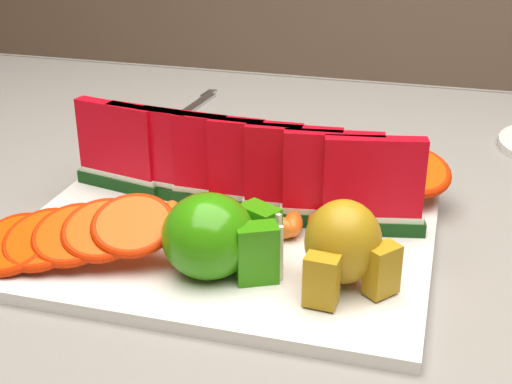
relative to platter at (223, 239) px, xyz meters
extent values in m
cube|color=#4E291D|center=(0.07, 0.10, -0.03)|extent=(1.40, 0.90, 0.03)
cube|color=#4E291D|center=(-0.57, 0.49, -0.40)|extent=(0.06, 0.06, 0.72)
cube|color=gray|center=(0.07, 0.10, -0.01)|extent=(1.52, 1.02, 0.01)
cube|color=gray|center=(0.07, 0.61, -0.10)|extent=(1.52, 0.01, 0.20)
cube|color=silver|center=(0.00, 0.00, 0.00)|extent=(0.40, 0.30, 0.01)
ellipsoid|color=#368B0E|center=(0.01, -0.07, 0.04)|extent=(0.08, 0.08, 0.08)
cube|color=#368B0E|center=(0.05, -0.07, 0.03)|extent=(0.04, 0.04, 0.06)
cube|color=beige|center=(0.06, -0.07, 0.03)|extent=(0.03, 0.02, 0.05)
cube|color=#368B0E|center=(0.05, -0.04, 0.03)|extent=(0.04, 0.04, 0.06)
cube|color=beige|center=(0.05, -0.04, 0.03)|extent=(0.03, 0.02, 0.05)
ellipsoid|color=#927605|center=(0.13, -0.06, 0.05)|extent=(0.08, 0.08, 0.07)
cube|color=#927605|center=(0.12, -0.10, 0.03)|extent=(0.03, 0.02, 0.04)
cube|color=#927605|center=(0.16, -0.07, 0.03)|extent=(0.03, 0.03, 0.04)
cube|color=silver|center=(-0.18, 0.38, 0.00)|extent=(0.03, 0.17, 0.00)
cube|color=silver|center=(-0.18, 0.47, 0.00)|extent=(0.01, 0.04, 0.00)
cube|color=silver|center=(-0.18, 0.47, 0.00)|extent=(0.01, 0.04, 0.00)
cube|color=silver|center=(-0.17, 0.47, 0.00)|extent=(0.01, 0.04, 0.00)
cube|color=#0C3707|center=(-0.14, 0.07, 0.01)|extent=(0.11, 0.04, 0.01)
cube|color=silver|center=(-0.14, 0.07, 0.02)|extent=(0.10, 0.04, 0.01)
cube|color=#BD0014|center=(-0.14, 0.07, 0.07)|extent=(0.10, 0.04, 0.08)
cube|color=#0C3707|center=(-0.10, 0.07, 0.01)|extent=(0.11, 0.04, 0.01)
cube|color=silver|center=(-0.10, 0.07, 0.02)|extent=(0.10, 0.03, 0.01)
cube|color=#BD0014|center=(-0.10, 0.07, 0.07)|extent=(0.10, 0.03, 0.08)
cube|color=#0C3707|center=(-0.06, 0.06, 0.01)|extent=(0.11, 0.03, 0.01)
cube|color=silver|center=(-0.06, 0.06, 0.02)|extent=(0.10, 0.03, 0.01)
cube|color=#BD0014|center=(-0.06, 0.06, 0.07)|extent=(0.10, 0.02, 0.08)
cube|color=#0C3707|center=(-0.02, 0.06, 0.01)|extent=(0.11, 0.02, 0.01)
cube|color=silver|center=(-0.02, 0.06, 0.02)|extent=(0.10, 0.02, 0.01)
cube|color=#BD0014|center=(-0.02, 0.06, 0.07)|extent=(0.10, 0.02, 0.08)
cube|color=#0C3707|center=(0.02, 0.05, 0.01)|extent=(0.11, 0.02, 0.01)
cube|color=silver|center=(0.02, 0.05, 0.02)|extent=(0.10, 0.02, 0.01)
cube|color=#BD0014|center=(0.02, 0.05, 0.07)|extent=(0.10, 0.02, 0.08)
cube|color=#0C3707|center=(0.06, 0.05, 0.01)|extent=(0.11, 0.03, 0.01)
cube|color=silver|center=(0.06, 0.05, 0.02)|extent=(0.10, 0.03, 0.01)
cube|color=#BD0014|center=(0.06, 0.05, 0.07)|extent=(0.10, 0.02, 0.08)
cube|color=#0C3707|center=(0.10, 0.05, 0.01)|extent=(0.11, 0.04, 0.01)
cube|color=silver|center=(0.10, 0.05, 0.02)|extent=(0.10, 0.03, 0.01)
cube|color=#BD0014|center=(0.10, 0.05, 0.07)|extent=(0.10, 0.03, 0.08)
cube|color=#0C3707|center=(0.14, 0.04, 0.01)|extent=(0.11, 0.04, 0.01)
cube|color=silver|center=(0.14, 0.04, 0.02)|extent=(0.10, 0.04, 0.01)
cube|color=#BD0014|center=(0.14, 0.04, 0.07)|extent=(0.10, 0.04, 0.08)
cylinder|color=orange|center=(-0.17, -0.10, 0.02)|extent=(0.08, 0.08, 0.03)
torus|color=#CB5D12|center=(-0.17, -0.10, 0.02)|extent=(0.09, 0.09, 0.03)
cylinder|color=orange|center=(-0.14, -0.09, 0.03)|extent=(0.07, 0.07, 0.03)
torus|color=#CB5D12|center=(-0.14, -0.09, 0.03)|extent=(0.08, 0.08, 0.03)
cylinder|color=orange|center=(-0.11, -0.08, 0.03)|extent=(0.07, 0.07, 0.03)
torus|color=#CB5D12|center=(-0.11, -0.08, 0.03)|extent=(0.08, 0.08, 0.03)
cylinder|color=orange|center=(-0.09, -0.07, 0.04)|extent=(0.08, 0.08, 0.03)
torus|color=#CB5D12|center=(-0.09, -0.07, 0.04)|extent=(0.09, 0.09, 0.03)
cylinder|color=orange|center=(-0.06, -0.07, 0.04)|extent=(0.08, 0.08, 0.03)
torus|color=#CB5D12|center=(-0.06, -0.07, 0.04)|extent=(0.09, 0.09, 0.03)
cylinder|color=orange|center=(-0.12, 0.13, 0.02)|extent=(0.08, 0.08, 0.03)
torus|color=#CB5D12|center=(-0.12, 0.13, 0.02)|extent=(0.09, 0.09, 0.03)
cylinder|color=orange|center=(-0.07, 0.13, 0.02)|extent=(0.08, 0.08, 0.03)
torus|color=#CB5D12|center=(-0.07, 0.13, 0.02)|extent=(0.09, 0.09, 0.03)
cylinder|color=orange|center=(-0.02, 0.13, 0.03)|extent=(0.09, 0.09, 0.03)
torus|color=#CB5D12|center=(-0.02, 0.13, 0.03)|extent=(0.10, 0.10, 0.03)
cylinder|color=orange|center=(0.02, 0.13, 0.03)|extent=(0.10, 0.09, 0.03)
torus|color=#CB5D12|center=(0.02, 0.13, 0.03)|extent=(0.11, 0.11, 0.03)
cylinder|color=orange|center=(0.07, 0.13, 0.03)|extent=(0.10, 0.10, 0.03)
torus|color=#CB5D12|center=(0.07, 0.13, 0.03)|extent=(0.11, 0.11, 0.03)
cylinder|color=orange|center=(0.12, 0.13, 0.03)|extent=(0.10, 0.10, 0.03)
torus|color=#CB5D12|center=(0.12, 0.13, 0.03)|extent=(0.12, 0.12, 0.03)
cylinder|color=orange|center=(0.17, 0.13, 0.04)|extent=(0.11, 0.11, 0.03)
torus|color=#CB5D12|center=(0.17, 0.13, 0.04)|extent=(0.12, 0.12, 0.03)
ellipsoid|color=#D54100|center=(-0.08, 0.00, 0.02)|extent=(0.04, 0.03, 0.02)
ellipsoid|color=#D54100|center=(-0.06, 0.01, 0.02)|extent=(0.02, 0.04, 0.02)
ellipsoid|color=#D54100|center=(-0.03, 0.02, 0.02)|extent=(0.04, 0.02, 0.02)
ellipsoid|color=#D54100|center=(-0.02, 0.03, 0.02)|extent=(0.03, 0.04, 0.02)
ellipsoid|color=#D54100|center=(0.02, 0.01, 0.02)|extent=(0.04, 0.02, 0.02)
ellipsoid|color=#D54100|center=(0.03, 0.00, 0.02)|extent=(0.04, 0.04, 0.02)
ellipsoid|color=#D54100|center=(0.05, 0.01, 0.02)|extent=(0.04, 0.03, 0.02)
ellipsoid|color=#D54100|center=(0.07, 0.02, 0.02)|extent=(0.02, 0.04, 0.02)
ellipsoid|color=#D54100|center=(0.10, 0.03, 0.02)|extent=(0.04, 0.03, 0.02)
ellipsoid|color=#D54100|center=(0.13, 0.01, 0.02)|extent=(0.03, 0.04, 0.02)
camera|label=1|loc=(0.20, -0.58, 0.33)|focal=50.00mm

